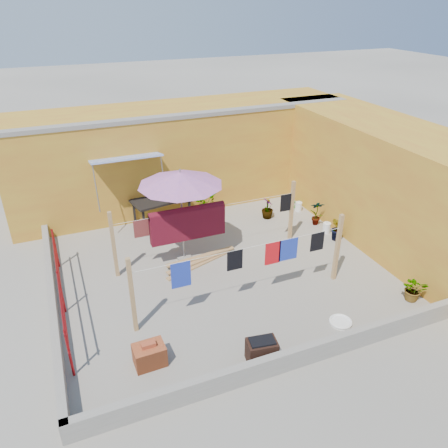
{
  "coord_description": "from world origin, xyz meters",
  "views": [
    {
      "loc": [
        -3.48,
        -8.75,
        6.35
      ],
      "look_at": [
        0.22,
        0.3,
        1.18
      ],
      "focal_mm": 35.0,
      "sensor_mm": 36.0,
      "label": 1
    }
  ],
  "objects_px": {
    "patio_umbrella": "(180,179)",
    "brick_stack": "(150,355)",
    "white_basin": "(341,322)",
    "green_hose": "(291,204)",
    "water_jug_a": "(327,228)",
    "plant_back_a": "(205,204)",
    "water_jug_b": "(299,206)",
    "outdoor_table": "(161,201)",
    "brazier": "(262,351)"
  },
  "relations": [
    {
      "from": "brick_stack",
      "to": "water_jug_b",
      "type": "height_order",
      "value": "brick_stack"
    },
    {
      "from": "water_jug_a",
      "to": "plant_back_a",
      "type": "distance_m",
      "value": 3.86
    },
    {
      "from": "water_jug_b",
      "to": "green_hose",
      "type": "xyz_separation_m",
      "value": [
        -0.0,
        0.45,
        -0.12
      ]
    },
    {
      "from": "brazier",
      "to": "green_hose",
      "type": "bearing_deg",
      "value": 55.33
    },
    {
      "from": "outdoor_table",
      "to": "white_basin",
      "type": "relative_size",
      "value": 3.82
    },
    {
      "from": "brazier",
      "to": "plant_back_a",
      "type": "distance_m",
      "value": 6.51
    },
    {
      "from": "white_basin",
      "to": "water_jug_a",
      "type": "xyz_separation_m",
      "value": [
        2.05,
        3.58,
        0.12
      ]
    },
    {
      "from": "white_basin",
      "to": "green_hose",
      "type": "relative_size",
      "value": 0.94
    },
    {
      "from": "water_jug_a",
      "to": "green_hose",
      "type": "bearing_deg",
      "value": 90.07
    },
    {
      "from": "outdoor_table",
      "to": "water_jug_a",
      "type": "bearing_deg",
      "value": -29.91
    },
    {
      "from": "water_jug_a",
      "to": "plant_back_a",
      "type": "bearing_deg",
      "value": 139.46
    },
    {
      "from": "water_jug_b",
      "to": "patio_umbrella",
      "type": "bearing_deg",
      "value": -162.48
    },
    {
      "from": "brick_stack",
      "to": "green_hose",
      "type": "xyz_separation_m",
      "value": [
        6.15,
        5.22,
        -0.19
      ]
    },
    {
      "from": "white_basin",
      "to": "water_jug_b",
      "type": "bearing_deg",
      "value": 68.49
    },
    {
      "from": "water_jug_b",
      "to": "plant_back_a",
      "type": "bearing_deg",
      "value": 163.03
    },
    {
      "from": "patio_umbrella",
      "to": "water_jug_a",
      "type": "relative_size",
      "value": 7.55
    },
    {
      "from": "green_hose",
      "to": "plant_back_a",
      "type": "xyz_separation_m",
      "value": [
        -2.93,
        0.44,
        0.33
      ]
    },
    {
      "from": "outdoor_table",
      "to": "water_jug_a",
      "type": "height_order",
      "value": "outdoor_table"
    },
    {
      "from": "white_basin",
      "to": "outdoor_table",
      "type": "bearing_deg",
      "value": 110.79
    },
    {
      "from": "outdoor_table",
      "to": "brazier",
      "type": "bearing_deg",
      "value": -87.88
    },
    {
      "from": "outdoor_table",
      "to": "water_jug_b",
      "type": "xyz_separation_m",
      "value": [
        4.36,
        -0.89,
        -0.59
      ]
    },
    {
      "from": "patio_umbrella",
      "to": "water_jug_a",
      "type": "distance_m",
      "value": 4.89
    },
    {
      "from": "outdoor_table",
      "to": "green_hose",
      "type": "height_order",
      "value": "outdoor_table"
    },
    {
      "from": "patio_umbrella",
      "to": "water_jug_b",
      "type": "bearing_deg",
      "value": 17.52
    },
    {
      "from": "green_hose",
      "to": "plant_back_a",
      "type": "height_order",
      "value": "plant_back_a"
    },
    {
      "from": "brazier",
      "to": "water_jug_b",
      "type": "distance_m",
      "value": 6.88
    },
    {
      "from": "plant_back_a",
      "to": "brick_stack",
      "type": "bearing_deg",
      "value": -119.64
    },
    {
      "from": "outdoor_table",
      "to": "brick_stack",
      "type": "height_order",
      "value": "outdoor_table"
    },
    {
      "from": "brazier",
      "to": "patio_umbrella",
      "type": "bearing_deg",
      "value": 93.67
    },
    {
      "from": "outdoor_table",
      "to": "brazier",
      "type": "xyz_separation_m",
      "value": [
        0.24,
        -6.4,
        -0.49
      ]
    },
    {
      "from": "patio_umbrella",
      "to": "brick_stack",
      "type": "xyz_separation_m",
      "value": [
        -1.76,
        -3.38,
        -2.08
      ]
    },
    {
      "from": "brazier",
      "to": "plant_back_a",
      "type": "relative_size",
      "value": 0.86
    },
    {
      "from": "brazier",
      "to": "brick_stack",
      "type": "bearing_deg",
      "value": 159.91
    },
    {
      "from": "outdoor_table",
      "to": "water_jug_a",
      "type": "distance_m",
      "value": 5.06
    },
    {
      "from": "water_jug_b",
      "to": "green_hose",
      "type": "distance_m",
      "value": 0.47
    },
    {
      "from": "patio_umbrella",
      "to": "plant_back_a",
      "type": "relative_size",
      "value": 3.78
    },
    {
      "from": "water_jug_b",
      "to": "brazier",
      "type": "bearing_deg",
      "value": -126.83
    },
    {
      "from": "outdoor_table",
      "to": "white_basin",
      "type": "height_order",
      "value": "outdoor_table"
    },
    {
      "from": "green_hose",
      "to": "white_basin",
      "type": "bearing_deg",
      "value": -109.91
    },
    {
      "from": "water_jug_a",
      "to": "green_hose",
      "type": "relative_size",
      "value": 0.69
    },
    {
      "from": "white_basin",
      "to": "water_jug_a",
      "type": "height_order",
      "value": "water_jug_a"
    },
    {
      "from": "patio_umbrella",
      "to": "green_hose",
      "type": "height_order",
      "value": "patio_umbrella"
    },
    {
      "from": "brazier",
      "to": "white_basin",
      "type": "relative_size",
      "value": 1.26
    },
    {
      "from": "outdoor_table",
      "to": "green_hose",
      "type": "bearing_deg",
      "value": -5.8
    },
    {
      "from": "patio_umbrella",
      "to": "water_jug_b",
      "type": "height_order",
      "value": "patio_umbrella"
    },
    {
      "from": "brick_stack",
      "to": "brazier",
      "type": "distance_m",
      "value": 2.16
    },
    {
      "from": "water_jug_b",
      "to": "white_basin",
      "type": "bearing_deg",
      "value": -111.51
    },
    {
      "from": "patio_umbrella",
      "to": "brick_stack",
      "type": "height_order",
      "value": "patio_umbrella"
    },
    {
      "from": "white_basin",
      "to": "water_jug_a",
      "type": "distance_m",
      "value": 4.13
    },
    {
      "from": "patio_umbrella",
      "to": "brazier",
      "type": "height_order",
      "value": "patio_umbrella"
    }
  ]
}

